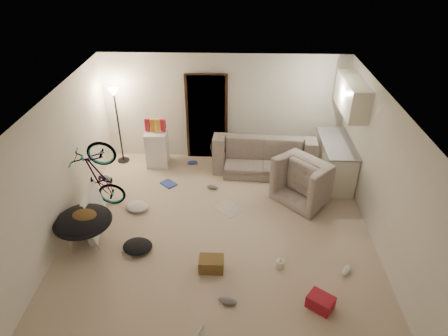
{
  "coord_description": "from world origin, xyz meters",
  "views": [
    {
      "loc": [
        0.29,
        -5.55,
        4.79
      ],
      "look_at": [
        0.08,
        0.6,
        1.08
      ],
      "focal_mm": 32.0,
      "sensor_mm": 36.0,
      "label": 1
    }
  ],
  "objects_px": {
    "kitchen_counter": "(334,162)",
    "drink_case_a": "(211,264)",
    "bicycle": "(103,190)",
    "saucer_chair": "(84,226)",
    "drink_case_b": "(320,302)",
    "armchair": "(312,181)",
    "sofa": "(263,155)",
    "tv_box": "(93,213)",
    "juicer": "(280,264)",
    "floor_lamp": "(116,110)",
    "mini_fridge": "(157,148)"
  },
  "relations": [
    {
      "from": "kitchen_counter",
      "to": "drink_case_a",
      "type": "bearing_deg",
      "value": -131.69
    },
    {
      "from": "bicycle",
      "to": "saucer_chair",
      "type": "relative_size",
      "value": 1.6
    },
    {
      "from": "kitchen_counter",
      "to": "bicycle",
      "type": "distance_m",
      "value": 4.88
    },
    {
      "from": "drink_case_b",
      "to": "armchair",
      "type": "bearing_deg",
      "value": 120.65
    },
    {
      "from": "sofa",
      "to": "drink_case_a",
      "type": "height_order",
      "value": "sofa"
    },
    {
      "from": "armchair",
      "to": "bicycle",
      "type": "xyz_separation_m",
      "value": [
        -4.15,
        -0.54,
        0.06
      ]
    },
    {
      "from": "kitchen_counter",
      "to": "saucer_chair",
      "type": "relative_size",
      "value": 1.53
    },
    {
      "from": "drink_case_a",
      "to": "drink_case_b",
      "type": "relative_size",
      "value": 1.1
    },
    {
      "from": "saucer_chair",
      "to": "tv_box",
      "type": "xyz_separation_m",
      "value": [
        0.0,
        0.45,
        -0.07
      ]
    },
    {
      "from": "saucer_chair",
      "to": "juicer",
      "type": "height_order",
      "value": "saucer_chair"
    },
    {
      "from": "tv_box",
      "to": "drink_case_b",
      "type": "relative_size",
      "value": 2.87
    },
    {
      "from": "kitchen_counter",
      "to": "drink_case_b",
      "type": "xyz_separation_m",
      "value": [
        -0.87,
        -3.53,
        -0.33
      ]
    },
    {
      "from": "floor_lamp",
      "to": "tv_box",
      "type": "relative_size",
      "value": 1.74
    },
    {
      "from": "floor_lamp",
      "to": "mini_fridge",
      "type": "relative_size",
      "value": 2.19
    },
    {
      "from": "sofa",
      "to": "mini_fridge",
      "type": "height_order",
      "value": "mini_fridge"
    },
    {
      "from": "sofa",
      "to": "armchair",
      "type": "distance_m",
      "value": 1.44
    },
    {
      "from": "sofa",
      "to": "armchair",
      "type": "bearing_deg",
      "value": 133.64
    },
    {
      "from": "kitchen_counter",
      "to": "saucer_chair",
      "type": "height_order",
      "value": "kitchen_counter"
    },
    {
      "from": "armchair",
      "to": "drink_case_a",
      "type": "relative_size",
      "value": 2.71
    },
    {
      "from": "drink_case_a",
      "to": "drink_case_b",
      "type": "xyz_separation_m",
      "value": [
        1.64,
        -0.71,
        -0.01
      ]
    },
    {
      "from": "drink_case_a",
      "to": "mini_fridge",
      "type": "bearing_deg",
      "value": 113.38
    },
    {
      "from": "floor_lamp",
      "to": "juicer",
      "type": "relative_size",
      "value": 8.9
    },
    {
      "from": "mini_fridge",
      "to": "kitchen_counter",
      "type": "bearing_deg",
      "value": -10.54
    },
    {
      "from": "bicycle",
      "to": "drink_case_a",
      "type": "xyz_separation_m",
      "value": [
        2.22,
        -1.62,
        -0.3
      ]
    },
    {
      "from": "mini_fridge",
      "to": "saucer_chair",
      "type": "bearing_deg",
      "value": -107.64
    },
    {
      "from": "tv_box",
      "to": "drink_case_a",
      "type": "xyz_separation_m",
      "value": [
        2.22,
        -0.98,
        -0.23
      ]
    },
    {
      "from": "drink_case_a",
      "to": "saucer_chair",
      "type": "bearing_deg",
      "value": 166.41
    },
    {
      "from": "kitchen_counter",
      "to": "mini_fridge",
      "type": "height_order",
      "value": "kitchen_counter"
    },
    {
      "from": "sofa",
      "to": "tv_box",
      "type": "bearing_deg",
      "value": 39.1
    },
    {
      "from": "juicer",
      "to": "bicycle",
      "type": "bearing_deg",
      "value": 155.26
    },
    {
      "from": "sofa",
      "to": "floor_lamp",
      "type": "bearing_deg",
      "value": 0.26
    },
    {
      "from": "armchair",
      "to": "sofa",
      "type": "bearing_deg",
      "value": -3.69
    },
    {
      "from": "floor_lamp",
      "to": "mini_fridge",
      "type": "xyz_separation_m",
      "value": [
        0.86,
        -0.1,
        -0.89
      ]
    },
    {
      "from": "drink_case_a",
      "to": "armchair",
      "type": "bearing_deg",
      "value": 48.18
    },
    {
      "from": "bicycle",
      "to": "drink_case_a",
      "type": "bearing_deg",
      "value": -128.03
    },
    {
      "from": "mini_fridge",
      "to": "saucer_chair",
      "type": "distance_m",
      "value": 2.93
    },
    {
      "from": "juicer",
      "to": "floor_lamp",
      "type": "bearing_deg",
      "value": 135.45
    },
    {
      "from": "saucer_chair",
      "to": "mini_fridge",
      "type": "bearing_deg",
      "value": 75.02
    },
    {
      "from": "saucer_chair",
      "to": "drink_case_a",
      "type": "height_order",
      "value": "saucer_chair"
    },
    {
      "from": "mini_fridge",
      "to": "armchair",
      "type": "bearing_deg",
      "value": -22.25
    },
    {
      "from": "sofa",
      "to": "tv_box",
      "type": "relative_size",
      "value": 2.16
    },
    {
      "from": "bicycle",
      "to": "saucer_chair",
      "type": "xyz_separation_m",
      "value": [
        0.0,
        -1.09,
        0.0
      ]
    },
    {
      "from": "tv_box",
      "to": "sofa",
      "type": "bearing_deg",
      "value": 28.53
    },
    {
      "from": "floor_lamp",
      "to": "tv_box",
      "type": "distance_m",
      "value": 2.67
    },
    {
      "from": "floor_lamp",
      "to": "drink_case_a",
      "type": "xyz_separation_m",
      "value": [
        2.32,
        -3.47,
        -1.19
      ]
    },
    {
      "from": "floor_lamp",
      "to": "bicycle",
      "type": "xyz_separation_m",
      "value": [
        0.1,
        -1.85,
        -0.9
      ]
    },
    {
      "from": "drink_case_a",
      "to": "drink_case_b",
      "type": "height_order",
      "value": "drink_case_a"
    },
    {
      "from": "bicycle",
      "to": "tv_box",
      "type": "distance_m",
      "value": 0.64
    },
    {
      "from": "sofa",
      "to": "drink_case_a",
      "type": "bearing_deg",
      "value": 76.65
    },
    {
      "from": "bicycle",
      "to": "juicer",
      "type": "relative_size",
      "value": 7.71
    }
  ]
}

